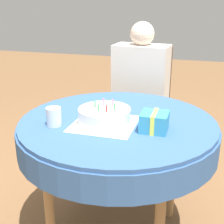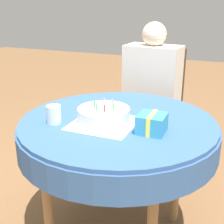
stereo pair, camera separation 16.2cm
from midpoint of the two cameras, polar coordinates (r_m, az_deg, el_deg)
The scene contains 7 objects.
dining_table at distance 1.68m, azimuth -1.75°, elevation -4.36°, with size 1.06×1.06×0.76m.
chair at distance 2.54m, azimuth 3.83°, elevation 0.94°, with size 0.46×0.46×1.01m.
person at distance 2.39m, azimuth 3.20°, elevation 4.53°, with size 0.42×0.34×1.21m.
napkin at distance 1.60m, azimuth -4.27°, elevation -2.18°, with size 0.32×0.32×0.00m.
birthday_cake at distance 1.58m, azimuth -4.31°, elevation -0.79°, with size 0.27×0.27×0.12m.
drinking_glass at distance 1.60m, azimuth -13.47°, elevation -0.89°, with size 0.08×0.08×0.09m.
gift_box at distance 1.50m, azimuth 4.71°, elevation -1.86°, with size 0.13×0.14×0.10m.
Camera 1 is at (0.41, -1.48, 1.36)m, focal length 50.00 mm.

